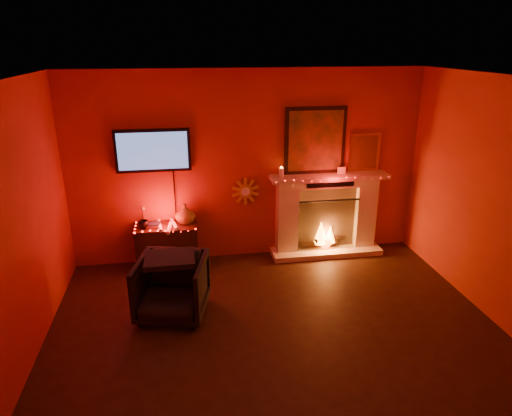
{
  "coord_description": "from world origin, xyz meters",
  "views": [
    {
      "loc": [
        -0.93,
        -3.68,
        3.03
      ],
      "look_at": [
        -0.03,
        1.7,
        1.03
      ],
      "focal_mm": 32.0,
      "sensor_mm": 36.0,
      "label": 1
    }
  ],
  "objects_px": {
    "armchair": "(172,287)",
    "fireplace": "(326,207)",
    "sunburst_clock": "(245,191)",
    "tv": "(153,151)",
    "console_table": "(168,243)"
  },
  "relations": [
    {
      "from": "sunburst_clock",
      "to": "armchair",
      "type": "xyz_separation_m",
      "value": [
        -1.07,
        -1.44,
        -0.64
      ]
    },
    {
      "from": "fireplace",
      "to": "tv",
      "type": "height_order",
      "value": "fireplace"
    },
    {
      "from": "console_table",
      "to": "sunburst_clock",
      "type": "bearing_deg",
      "value": 10.9
    },
    {
      "from": "fireplace",
      "to": "console_table",
      "type": "height_order",
      "value": "fireplace"
    },
    {
      "from": "tv",
      "to": "sunburst_clock",
      "type": "distance_m",
      "value": 1.41
    },
    {
      "from": "tv",
      "to": "console_table",
      "type": "xyz_separation_m",
      "value": [
        0.12,
        -0.19,
        -1.28
      ]
    },
    {
      "from": "console_table",
      "to": "fireplace",
      "type": "bearing_deg",
      "value": 3.11
    },
    {
      "from": "armchair",
      "to": "fireplace",
      "type": "bearing_deg",
      "value": 44.21
    },
    {
      "from": "fireplace",
      "to": "console_table",
      "type": "distance_m",
      "value": 2.35
    },
    {
      "from": "console_table",
      "to": "armchair",
      "type": "relative_size",
      "value": 1.17
    },
    {
      "from": "fireplace",
      "to": "console_table",
      "type": "relative_size",
      "value": 2.37
    },
    {
      "from": "fireplace",
      "to": "sunburst_clock",
      "type": "xyz_separation_m",
      "value": [
        -1.19,
        0.09,
        0.28
      ]
    },
    {
      "from": "armchair",
      "to": "console_table",
      "type": "bearing_deg",
      "value": 105.99
    },
    {
      "from": "tv",
      "to": "armchair",
      "type": "bearing_deg",
      "value": -82.86
    },
    {
      "from": "tv",
      "to": "armchair",
      "type": "relative_size",
      "value": 1.57
    }
  ]
}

